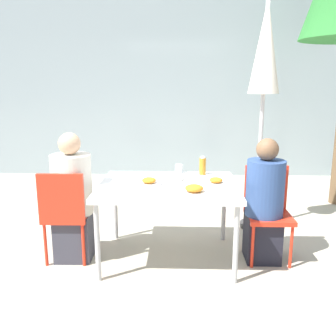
{
  "coord_description": "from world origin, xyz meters",
  "views": [
    {
      "loc": [
        0.11,
        -3.26,
        1.62
      ],
      "look_at": [
        0.0,
        0.0,
        0.87
      ],
      "focal_mm": 40.0,
      "sensor_mm": 36.0,
      "label": 1
    }
  ],
  "objects_px": {
    "closed_umbrella": "(265,61)",
    "salad_bowl": "(172,177)",
    "person_right": "(264,204)",
    "person_left": "(73,201)",
    "chair_left": "(65,210)",
    "chair_right": "(267,205)",
    "bottle": "(203,166)",
    "drinking_cup": "(179,169)"
  },
  "relations": [
    {
      "from": "chair_right",
      "to": "closed_umbrella",
      "type": "distance_m",
      "value": 1.52
    },
    {
      "from": "person_right",
      "to": "closed_umbrella",
      "type": "relative_size",
      "value": 0.46
    },
    {
      "from": "chair_right",
      "to": "closed_umbrella",
      "type": "bearing_deg",
      "value": -94.82
    },
    {
      "from": "person_left",
      "to": "person_right",
      "type": "xyz_separation_m",
      "value": [
        1.75,
        0.02,
        -0.02
      ]
    },
    {
      "from": "closed_umbrella",
      "to": "drinking_cup",
      "type": "xyz_separation_m",
      "value": [
        -0.89,
        -0.37,
        -1.07
      ]
    },
    {
      "from": "bottle",
      "to": "salad_bowl",
      "type": "xyz_separation_m",
      "value": [
        -0.3,
        -0.22,
        -0.06
      ]
    },
    {
      "from": "drinking_cup",
      "to": "salad_bowl",
      "type": "xyz_separation_m",
      "value": [
        -0.06,
        -0.28,
        -0.02
      ]
    },
    {
      "from": "person_right",
      "to": "chair_right",
      "type": "bearing_deg",
      "value": -121.89
    },
    {
      "from": "person_right",
      "to": "closed_umbrella",
      "type": "bearing_deg",
      "value": -97.88
    },
    {
      "from": "closed_umbrella",
      "to": "bottle",
      "type": "distance_m",
      "value": 1.29
    },
    {
      "from": "drinking_cup",
      "to": "salad_bowl",
      "type": "distance_m",
      "value": 0.28
    },
    {
      "from": "chair_right",
      "to": "bottle",
      "type": "xyz_separation_m",
      "value": [
        -0.59,
        0.29,
        0.31
      ]
    },
    {
      "from": "drinking_cup",
      "to": "person_left",
      "type": "bearing_deg",
      "value": -155.09
    },
    {
      "from": "chair_left",
      "to": "person_right",
      "type": "height_order",
      "value": "person_right"
    },
    {
      "from": "salad_bowl",
      "to": "person_right",
      "type": "bearing_deg",
      "value": -10.34
    },
    {
      "from": "chair_left",
      "to": "chair_right",
      "type": "distance_m",
      "value": 1.86
    },
    {
      "from": "person_left",
      "to": "person_right",
      "type": "distance_m",
      "value": 1.75
    },
    {
      "from": "person_left",
      "to": "closed_umbrella",
      "type": "distance_m",
      "value": 2.4
    },
    {
      "from": "bottle",
      "to": "salad_bowl",
      "type": "height_order",
      "value": "bottle"
    },
    {
      "from": "closed_umbrella",
      "to": "salad_bowl",
      "type": "xyz_separation_m",
      "value": [
        -0.95,
        -0.65,
        -1.1
      ]
    },
    {
      "from": "chair_right",
      "to": "chair_left",
      "type": "bearing_deg",
      "value": 5.41
    },
    {
      "from": "bottle",
      "to": "chair_right",
      "type": "bearing_deg",
      "value": -26.16
    },
    {
      "from": "chair_right",
      "to": "salad_bowl",
      "type": "xyz_separation_m",
      "value": [
        -0.89,
        0.07,
        0.24
      ]
    },
    {
      "from": "person_left",
      "to": "closed_umbrella",
      "type": "relative_size",
      "value": 0.48
    },
    {
      "from": "chair_left",
      "to": "closed_umbrella",
      "type": "height_order",
      "value": "closed_umbrella"
    },
    {
      "from": "chair_right",
      "to": "drinking_cup",
      "type": "relative_size",
      "value": 9.63
    },
    {
      "from": "chair_left",
      "to": "person_right",
      "type": "bearing_deg",
      "value": 2.12
    },
    {
      "from": "person_left",
      "to": "chair_right",
      "type": "height_order",
      "value": "person_left"
    },
    {
      "from": "chair_right",
      "to": "closed_umbrella",
      "type": "xyz_separation_m",
      "value": [
        0.06,
        0.72,
        1.34
      ]
    },
    {
      "from": "chair_left",
      "to": "bottle",
      "type": "relative_size",
      "value": 4.68
    },
    {
      "from": "chair_right",
      "to": "person_right",
      "type": "bearing_deg",
      "value": 58.11
    },
    {
      "from": "person_right",
      "to": "salad_bowl",
      "type": "bearing_deg",
      "value": -10.59
    },
    {
      "from": "chair_left",
      "to": "person_left",
      "type": "relative_size",
      "value": 0.72
    },
    {
      "from": "bottle",
      "to": "chair_left",
      "type": "bearing_deg",
      "value": -159.3
    },
    {
      "from": "closed_umbrella",
      "to": "salad_bowl",
      "type": "relative_size",
      "value": 12.49
    },
    {
      "from": "person_left",
      "to": "chair_right",
      "type": "xyz_separation_m",
      "value": [
        1.8,
        0.1,
        -0.06
      ]
    },
    {
      "from": "salad_bowl",
      "to": "closed_umbrella",
      "type": "bearing_deg",
      "value": 34.2
    },
    {
      "from": "closed_umbrella",
      "to": "bottle",
      "type": "height_order",
      "value": "closed_umbrella"
    },
    {
      "from": "chair_right",
      "to": "bottle",
      "type": "height_order",
      "value": "bottle"
    },
    {
      "from": "chair_left",
      "to": "chair_right",
      "type": "height_order",
      "value": "same"
    },
    {
      "from": "chair_right",
      "to": "drinking_cup",
      "type": "xyz_separation_m",
      "value": [
        -0.83,
        0.35,
        0.27
      ]
    },
    {
      "from": "person_right",
      "to": "salad_bowl",
      "type": "distance_m",
      "value": 0.88
    }
  ]
}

